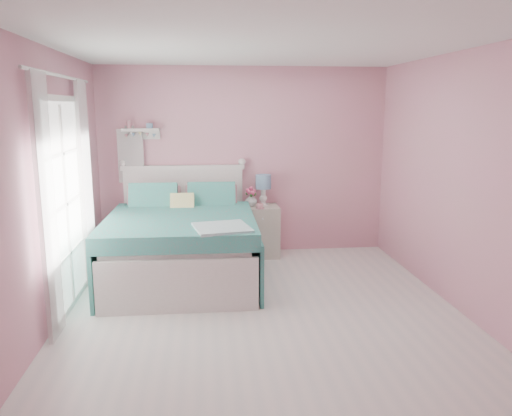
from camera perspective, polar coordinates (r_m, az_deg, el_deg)
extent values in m
plane|color=silver|center=(5.17, 0.81, -11.84)|extent=(4.50, 4.50, 0.00)
plane|color=pink|center=(7.03, -1.34, 5.34)|extent=(4.00, 0.00, 4.00)
plane|color=pink|center=(2.64, 6.73, -4.94)|extent=(4.00, 0.00, 4.00)
plane|color=pink|center=(4.98, -22.63, 1.98)|extent=(0.00, 4.50, 4.50)
plane|color=pink|center=(5.42, 22.36, 2.69)|extent=(0.00, 4.50, 4.50)
plane|color=white|center=(4.79, 0.91, 18.12)|extent=(4.50, 4.50, 0.00)
cube|color=silver|center=(6.13, -8.43, -5.92)|extent=(1.62, 2.12, 0.46)
cube|color=silver|center=(6.04, -8.52, -3.12)|extent=(1.56, 2.06, 0.16)
cube|color=silver|center=(7.06, -8.18, -0.49)|extent=(1.63, 0.07, 1.20)
cube|color=silver|center=(6.96, -8.33, 4.60)|extent=(1.69, 0.09, 0.06)
cube|color=silver|center=(5.12, -8.92, -8.85)|extent=(1.63, 0.06, 0.56)
cube|color=teal|center=(5.86, -8.63, -1.88)|extent=(1.74, 1.87, 0.18)
cube|color=#CA828F|center=(6.73, -11.54, 0.70)|extent=(0.68, 0.29, 0.43)
cube|color=#CA828F|center=(6.70, -5.11, 0.84)|extent=(0.68, 0.29, 0.43)
cube|color=#CCBC59|center=(6.43, -8.42, 0.31)|extent=(0.30, 0.22, 0.31)
cube|color=beige|center=(6.96, 0.53, -2.64)|extent=(0.49, 0.46, 0.71)
cube|color=silver|center=(6.70, 0.75, -1.22)|extent=(0.43, 0.02, 0.16)
sphere|color=white|center=(6.68, 0.77, -1.26)|extent=(0.03, 0.03, 0.03)
cylinder|color=white|center=(6.94, 0.83, 0.40)|extent=(0.14, 0.14, 0.02)
cylinder|color=white|center=(6.92, 0.84, 1.35)|extent=(0.07, 0.07, 0.23)
cylinder|color=#729BBE|center=(6.89, 0.84, 3.02)|extent=(0.21, 0.21, 0.19)
imported|color=silver|center=(6.86, -0.58, 0.93)|extent=(0.21, 0.21, 0.17)
imported|color=pink|center=(6.70, 0.46, 0.23)|extent=(0.12, 0.12, 0.07)
sphere|color=#E14C7E|center=(6.83, -0.58, 2.24)|extent=(0.06, 0.06, 0.06)
sphere|color=#E14C7E|center=(6.86, -0.26, 1.94)|extent=(0.06, 0.06, 0.06)
sphere|color=#E14C7E|center=(6.84, -0.92, 2.00)|extent=(0.06, 0.06, 0.06)
sphere|color=#E14C7E|center=(6.81, -0.39, 1.70)|extent=(0.06, 0.06, 0.06)
sphere|color=#E14C7E|center=(6.82, -0.82, 1.79)|extent=(0.06, 0.06, 0.06)
cube|color=silver|center=(6.94, -13.05, 8.70)|extent=(0.50, 0.14, 0.04)
cube|color=silver|center=(7.01, -12.97, 8.15)|extent=(0.50, 0.03, 0.12)
cylinder|color=#D18C99|center=(6.96, -14.32, 9.23)|extent=(0.06, 0.06, 0.10)
cube|color=#729BBE|center=(6.93, -12.07, 9.15)|extent=(0.08, 0.06, 0.07)
cube|color=white|center=(7.00, -14.12, 5.80)|extent=(0.34, 0.03, 0.72)
cube|color=silver|center=(5.31, -21.78, 11.58)|extent=(0.04, 1.32, 0.06)
cube|color=silver|center=(5.67, -20.21, -10.09)|extent=(0.04, 1.32, 0.06)
cube|color=silver|center=(4.80, -22.83, -1.40)|extent=(0.04, 0.06, 2.10)
cube|color=silver|center=(6.00, -19.44, 1.24)|extent=(0.04, 0.06, 2.10)
cube|color=white|center=(5.39, -20.97, 0.38)|extent=(0.02, 1.20, 2.04)
cube|color=white|center=(4.66, -22.76, -0.14)|extent=(0.04, 0.40, 2.32)
cube|color=white|center=(6.08, -18.82, 2.64)|extent=(0.04, 0.40, 2.32)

